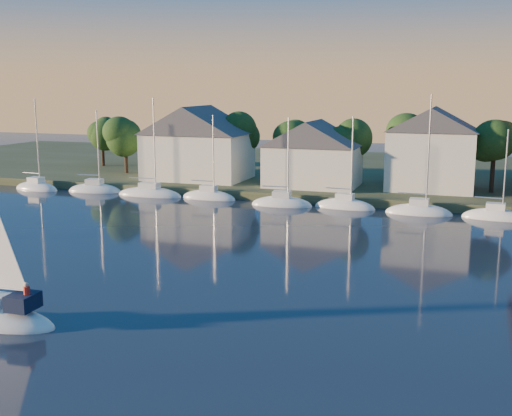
% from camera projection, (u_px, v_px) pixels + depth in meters
% --- Properties ---
extents(shoreline_land, '(160.00, 50.00, 2.00)m').
position_uv_depth(shoreline_land, '(382.00, 177.00, 94.68)').
color(shoreline_land, '#333B22').
rests_on(shoreline_land, ground).
extents(wooden_dock, '(120.00, 3.00, 1.00)m').
position_uv_depth(wooden_dock, '(353.00, 204.00, 73.34)').
color(wooden_dock, brown).
rests_on(wooden_dock, ground).
extents(clubhouse_west, '(13.65, 9.45, 9.64)m').
position_uv_depth(clubhouse_west, '(198.00, 142.00, 84.85)').
color(clubhouse_west, silver).
rests_on(clubhouse_west, shoreline_land).
extents(clubhouse_centre, '(11.55, 8.40, 8.08)m').
position_uv_depth(clubhouse_centre, '(313.00, 153.00, 78.94)').
color(clubhouse_centre, silver).
rests_on(clubhouse_centre, shoreline_land).
extents(clubhouse_east, '(10.50, 8.40, 9.80)m').
position_uv_depth(clubhouse_east, '(432.00, 148.00, 76.13)').
color(clubhouse_east, silver).
rests_on(clubhouse_east, shoreline_land).
extents(tree_line, '(93.40, 5.40, 8.90)m').
position_uv_depth(tree_line, '(386.00, 134.00, 81.54)').
color(tree_line, '#332517').
rests_on(tree_line, shoreline_land).
extents(moored_fleet, '(63.50, 2.40, 12.05)m').
position_uv_depth(moored_fleet, '(245.00, 201.00, 74.40)').
color(moored_fleet, white).
rests_on(moored_fleet, ground).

